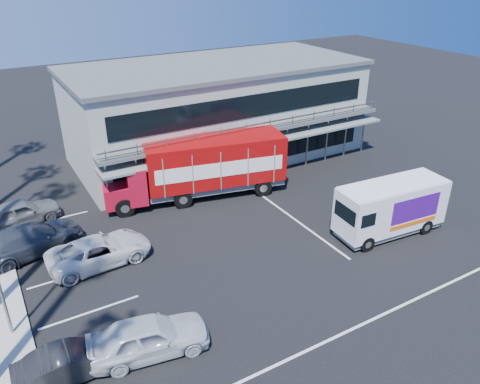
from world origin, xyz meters
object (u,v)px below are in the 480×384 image
parked_car_b (70,363)px  white_van (391,208)px  red_truck (203,166)px  parked_car_a (149,337)px

parked_car_b → white_van: bearing=-84.7°
white_van → red_truck: bearing=131.1°
parked_car_b → red_truck: bearing=-44.3°
red_truck → parked_car_b: (-11.13, -11.17, -1.51)m
red_truck → white_van: red_truck is taller
parked_car_a → parked_car_b: (-3.00, 0.34, -0.15)m
red_truck → white_van: (7.07, -9.68, -0.52)m
parked_car_b → parked_car_a: bearing=-95.9°
parked_car_a → red_truck: bearing=-25.5°
red_truck → parked_car_b: size_ratio=2.96×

